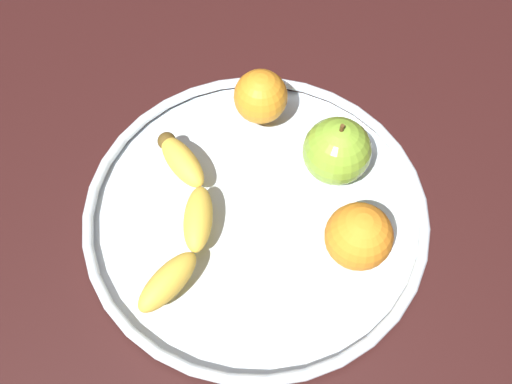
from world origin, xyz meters
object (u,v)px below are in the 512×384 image
at_px(orange_back_left, 359,236).
at_px(orange_center, 261,97).
at_px(fruit_bowl, 256,210).
at_px(apple, 337,151).
at_px(banana, 182,215).

bearing_deg(orange_back_left, orange_center, 24.82).
xyz_separation_m(fruit_bowl, apple, (0.04, -0.09, 0.05)).
height_order(fruit_bowl, orange_center, orange_center).
distance_m(apple, orange_back_left, 0.10).
xyz_separation_m(fruit_bowl, orange_center, (0.13, -0.01, 0.04)).
height_order(orange_center, orange_back_left, orange_back_left).
bearing_deg(orange_center, orange_back_left, -155.18).
relative_size(fruit_bowl, apple, 4.61).
distance_m(banana, apple, 0.18).
distance_m(fruit_bowl, orange_back_left, 0.12).
height_order(fruit_bowl, orange_back_left, orange_back_left).
distance_m(fruit_bowl, banana, 0.08).
xyz_separation_m(apple, orange_back_left, (-0.10, -0.01, -0.00)).
bearing_deg(fruit_bowl, apple, -64.95).
bearing_deg(apple, fruit_bowl, 115.05).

